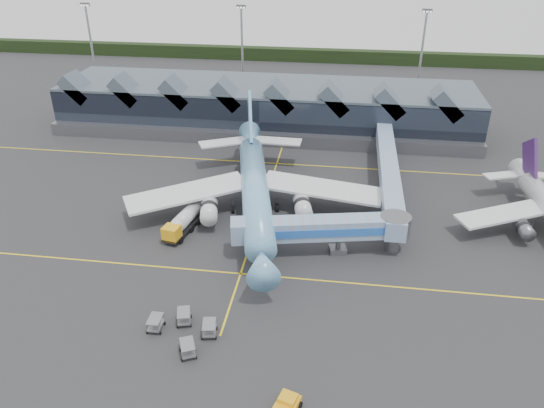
# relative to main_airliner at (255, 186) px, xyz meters

# --- Properties ---
(ground) EXTENTS (260.00, 260.00, 0.00)m
(ground) POSITION_rel_main_airliner_xyz_m (0.98, -9.11, -4.47)
(ground) COLOR #29282B
(ground) RESTS_ON ground
(taxi_stripes) EXTENTS (120.00, 60.00, 0.01)m
(taxi_stripes) POSITION_rel_main_airliner_xyz_m (0.98, 0.89, -4.47)
(taxi_stripes) COLOR yellow
(taxi_stripes) RESTS_ON ground
(tree_line_far) EXTENTS (260.00, 4.00, 4.00)m
(tree_line_far) POSITION_rel_main_airliner_xyz_m (0.98, 100.89, -2.47)
(tree_line_far) COLOR black
(tree_line_far) RESTS_ON ground
(terminal) EXTENTS (90.00, 22.25, 12.52)m
(terminal) POSITION_rel_main_airliner_xyz_m (-4.08, 38.24, 0.41)
(terminal) COLOR black
(terminal) RESTS_ON ground
(light_masts) EXTENTS (132.40, 42.56, 22.45)m
(light_masts) POSITION_rel_main_airliner_xyz_m (21.98, 53.69, 8.01)
(light_masts) COLOR gray
(light_masts) RESTS_ON ground
(main_airliner) EXTENTS (40.29, 47.05, 15.22)m
(main_airliner) POSITION_rel_main_airliner_xyz_m (0.00, 0.00, 0.00)
(main_airliner) COLOR #71C0E5
(main_airliner) RESTS_ON ground
(jet_bridge) EXTENTS (24.65, 8.36, 5.69)m
(jet_bridge) POSITION_rel_main_airliner_xyz_m (12.53, -10.40, -0.53)
(jet_bridge) COLOR #799ECA
(jet_bridge) RESTS_ON ground
(fuel_truck) EXTENTS (3.98, 9.31, 3.10)m
(fuel_truck) POSITION_rel_main_airliner_xyz_m (-9.52, -7.72, -2.74)
(fuel_truck) COLOR black
(fuel_truck) RESTS_ON ground
(pushback_tug) EXTENTS (3.11, 4.04, 1.63)m
(pushback_tug) POSITION_rel_main_airliner_xyz_m (9.58, -38.43, -3.74)
(pushback_tug) COLOR #EFA816
(pushback_tug) RESTS_ON ground
(baggage_carts) EXTENTS (7.95, 7.57, 1.60)m
(baggage_carts) POSITION_rel_main_airliner_xyz_m (-3.05, -29.46, -3.58)
(baggage_carts) COLOR gray
(baggage_carts) RESTS_ON ground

